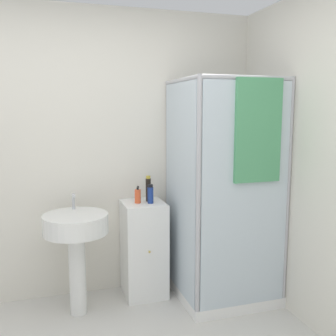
% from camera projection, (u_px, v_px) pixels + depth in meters
% --- Properties ---
extents(wall_back, '(6.40, 0.06, 2.50)m').
position_uv_depth(wall_back, '(68.00, 155.00, 3.38)').
color(wall_back, silver).
rests_on(wall_back, ground_plane).
extents(shower_enclosure, '(0.80, 0.83, 1.89)m').
position_uv_depth(shower_enclosure, '(222.00, 236.00, 3.35)').
color(shower_enclosure, white).
rests_on(shower_enclosure, ground_plane).
extents(vanity_cabinet, '(0.36, 0.40, 0.84)m').
position_uv_depth(vanity_cabinet, '(144.00, 249.00, 3.47)').
color(vanity_cabinet, white).
rests_on(vanity_cabinet, ground_plane).
extents(sink, '(0.51, 0.51, 0.96)m').
position_uv_depth(sink, '(76.00, 236.00, 3.09)').
color(sink, white).
rests_on(sink, ground_plane).
extents(soap_dispenser, '(0.05, 0.05, 0.15)m').
position_uv_depth(soap_dispenser, '(138.00, 196.00, 3.37)').
color(soap_dispenser, '#E5562D').
rests_on(soap_dispenser, vanity_cabinet).
extents(shampoo_bottle_tall_black, '(0.05, 0.05, 0.23)m').
position_uv_depth(shampoo_bottle_tall_black, '(148.00, 189.00, 3.43)').
color(shampoo_bottle_tall_black, black).
rests_on(shampoo_bottle_tall_black, vanity_cabinet).
extents(shampoo_bottle_blue, '(0.05, 0.05, 0.16)m').
position_uv_depth(shampoo_bottle_blue, '(150.00, 194.00, 3.36)').
color(shampoo_bottle_blue, navy).
rests_on(shampoo_bottle_blue, vanity_cabinet).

